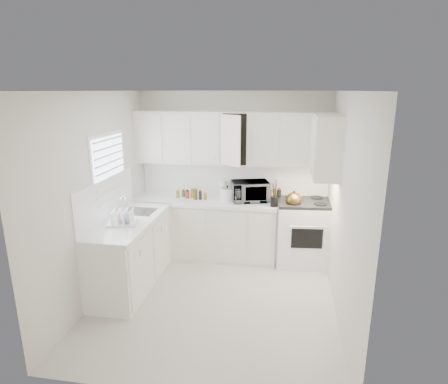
% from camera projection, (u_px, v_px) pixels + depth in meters
% --- Properties ---
extents(floor, '(3.20, 3.20, 0.00)m').
position_uv_depth(floor, '(215.00, 299.00, 4.80)').
color(floor, beige).
rests_on(floor, ground).
extents(ceiling, '(3.20, 3.20, 0.00)m').
position_uv_depth(ceiling, '(214.00, 91.00, 4.12)').
color(ceiling, white).
rests_on(ceiling, ground).
extents(wall_back, '(3.00, 0.00, 3.00)m').
position_uv_depth(wall_back, '(233.00, 174.00, 5.98)').
color(wall_back, silver).
rests_on(wall_back, ground).
extents(wall_front, '(3.00, 0.00, 3.00)m').
position_uv_depth(wall_front, '(176.00, 262.00, 2.94)').
color(wall_front, silver).
rests_on(wall_front, ground).
extents(wall_left, '(0.00, 3.20, 3.20)m').
position_uv_depth(wall_left, '(98.00, 197.00, 4.70)').
color(wall_left, silver).
rests_on(wall_left, ground).
extents(wall_right, '(0.00, 3.20, 3.20)m').
position_uv_depth(wall_right, '(344.00, 210.00, 4.22)').
color(wall_right, silver).
rests_on(wall_right, ground).
extents(window_blinds, '(0.06, 0.96, 1.06)m').
position_uv_depth(window_blinds, '(110.00, 172.00, 4.96)').
color(window_blinds, white).
rests_on(window_blinds, wall_left).
extents(lower_cabinets_back, '(2.22, 0.60, 0.90)m').
position_uv_depth(lower_cabinets_back, '(206.00, 229.00, 5.98)').
color(lower_cabinets_back, silver).
rests_on(lower_cabinets_back, floor).
extents(lower_cabinets_left, '(0.60, 1.60, 0.90)m').
position_uv_depth(lower_cabinets_left, '(131.00, 254.00, 5.07)').
color(lower_cabinets_left, silver).
rests_on(lower_cabinets_left, floor).
extents(countertop_back, '(2.24, 0.64, 0.05)m').
position_uv_depth(countertop_back, '(206.00, 201.00, 5.85)').
color(countertop_back, white).
rests_on(countertop_back, lower_cabinets_back).
extents(countertop_left, '(0.64, 1.62, 0.05)m').
position_uv_depth(countertop_left, '(129.00, 222.00, 4.94)').
color(countertop_left, white).
rests_on(countertop_left, lower_cabinets_left).
extents(backsplash_back, '(2.98, 0.02, 0.55)m').
position_uv_depth(backsplash_back, '(233.00, 179.00, 5.99)').
color(backsplash_back, white).
rests_on(backsplash_back, wall_back).
extents(backsplash_left, '(0.02, 1.60, 0.55)m').
position_uv_depth(backsplash_left, '(106.00, 199.00, 4.91)').
color(backsplash_left, white).
rests_on(backsplash_left, wall_left).
extents(upper_cabinets_back, '(3.00, 0.33, 0.80)m').
position_uv_depth(upper_cabinets_back, '(232.00, 164.00, 5.77)').
color(upper_cabinets_back, silver).
rests_on(upper_cabinets_back, wall_back).
extents(upper_cabinets_right, '(0.33, 0.90, 0.80)m').
position_uv_depth(upper_cabinets_right, '(324.00, 176.00, 4.98)').
color(upper_cabinets_right, silver).
rests_on(upper_cabinets_right, wall_right).
extents(sink, '(0.42, 0.38, 0.30)m').
position_uv_depth(sink, '(139.00, 203.00, 5.23)').
color(sink, gray).
rests_on(sink, countertop_left).
extents(stove, '(0.89, 0.76, 1.28)m').
position_uv_depth(stove, '(304.00, 223.00, 5.69)').
color(stove, white).
rests_on(stove, floor).
extents(tea_kettle, '(0.35, 0.33, 0.26)m').
position_uv_depth(tea_kettle, '(294.00, 199.00, 5.45)').
color(tea_kettle, brown).
rests_on(tea_kettle, stove).
extents(frying_pan, '(0.36, 0.51, 0.04)m').
position_uv_depth(frying_pan, '(317.00, 201.00, 5.73)').
color(frying_pan, black).
rests_on(frying_pan, stove).
extents(microwave, '(0.62, 0.45, 0.38)m').
position_uv_depth(microwave, '(250.00, 189.00, 5.73)').
color(microwave, gray).
rests_on(microwave, countertop_back).
extents(rice_cooker, '(0.26, 0.26, 0.23)m').
position_uv_depth(rice_cooker, '(227.00, 193.00, 5.79)').
color(rice_cooker, white).
rests_on(rice_cooker, countertop_back).
extents(paper_towel, '(0.12, 0.12, 0.27)m').
position_uv_depth(paper_towel, '(223.00, 189.00, 5.94)').
color(paper_towel, white).
rests_on(paper_towel, countertop_back).
extents(utensil_crock, '(0.14, 0.14, 0.36)m').
position_uv_depth(utensil_crock, '(274.00, 195.00, 5.45)').
color(utensil_crock, black).
rests_on(utensil_crock, countertop_back).
extents(dish_rack, '(0.44, 0.37, 0.21)m').
position_uv_depth(dish_rack, '(122.00, 216.00, 4.75)').
color(dish_rack, white).
rests_on(dish_rack, countertop_left).
extents(spice_left_0, '(0.06, 0.06, 0.13)m').
position_uv_depth(spice_left_0, '(179.00, 192.00, 6.02)').
color(spice_left_0, olive).
rests_on(spice_left_0, countertop_back).
extents(spice_left_1, '(0.06, 0.06, 0.13)m').
position_uv_depth(spice_left_1, '(182.00, 194.00, 5.92)').
color(spice_left_1, '#2B8249').
rests_on(spice_left_1, countertop_back).
extents(spice_left_2, '(0.06, 0.06, 0.13)m').
position_uv_depth(spice_left_2, '(188.00, 193.00, 6.00)').
color(spice_left_2, red).
rests_on(spice_left_2, countertop_back).
extents(spice_left_3, '(0.06, 0.06, 0.13)m').
position_uv_depth(spice_left_3, '(192.00, 194.00, 5.90)').
color(spice_left_3, orange).
rests_on(spice_left_3, countertop_back).
extents(spice_left_4, '(0.06, 0.06, 0.13)m').
position_uv_depth(spice_left_4, '(198.00, 193.00, 5.97)').
color(spice_left_4, '#524317').
rests_on(spice_left_4, countertop_back).
extents(spice_left_5, '(0.06, 0.06, 0.13)m').
position_uv_depth(spice_left_5, '(201.00, 195.00, 5.88)').
color(spice_left_5, black).
rests_on(spice_left_5, countertop_back).
extents(spice_left_6, '(0.06, 0.06, 0.13)m').
position_uv_depth(spice_left_6, '(207.00, 193.00, 5.95)').
color(spice_left_6, olive).
rests_on(spice_left_6, countertop_back).
extents(sauce_right_0, '(0.06, 0.06, 0.19)m').
position_uv_depth(sauce_right_0, '(268.00, 194.00, 5.83)').
color(sauce_right_0, red).
rests_on(sauce_right_0, countertop_back).
extents(sauce_right_1, '(0.06, 0.06, 0.19)m').
position_uv_depth(sauce_right_1, '(272.00, 195.00, 5.76)').
color(sauce_right_1, orange).
rests_on(sauce_right_1, countertop_back).
extents(sauce_right_2, '(0.06, 0.06, 0.19)m').
position_uv_depth(sauce_right_2, '(276.00, 194.00, 5.81)').
color(sauce_right_2, '#524317').
rests_on(sauce_right_2, countertop_back).
extents(sauce_right_3, '(0.06, 0.06, 0.19)m').
position_uv_depth(sauce_right_3, '(279.00, 195.00, 5.74)').
color(sauce_right_3, black).
rests_on(sauce_right_3, countertop_back).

